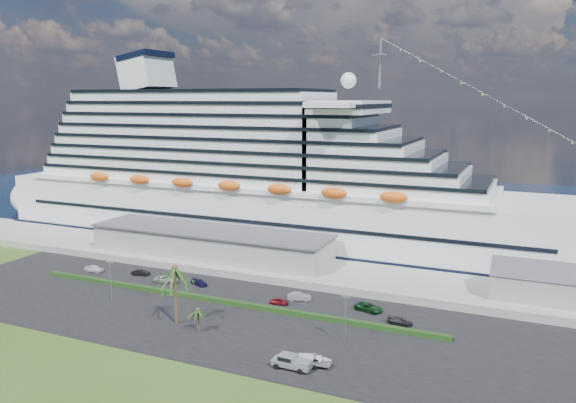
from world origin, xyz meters
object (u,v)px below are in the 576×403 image
at_px(cruise_ship, 265,182).
at_px(parked_car_3, 199,282).
at_px(pickup_truck, 291,361).
at_px(boat_trailer, 314,359).

relative_size(cruise_ship, parked_car_3, 43.88).
bearing_deg(pickup_truck, cruise_ship, 118.69).
height_order(pickup_truck, boat_trailer, pickup_truck).
bearing_deg(cruise_ship, parked_car_3, -84.68).
bearing_deg(cruise_ship, boat_trailer, -58.66).
bearing_deg(pickup_truck, boat_trailer, 35.30).
distance_m(cruise_ship, boat_trailer, 77.95).
height_order(cruise_ship, pickup_truck, cruise_ship).
distance_m(parked_car_3, boat_trailer, 43.66).
height_order(cruise_ship, parked_car_3, cruise_ship).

